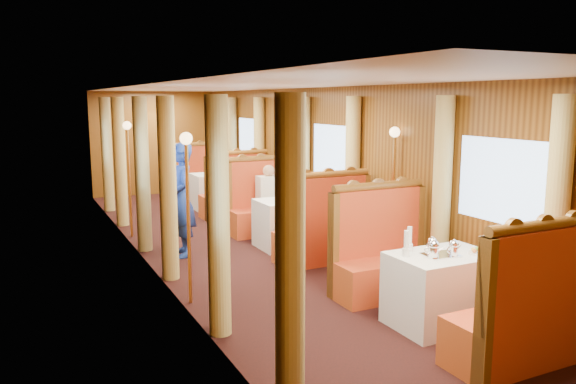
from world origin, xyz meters
TOP-DOWN VIEW (x-y plane):
  - floor at (0.00, 0.00)m, footprint 3.00×12.00m
  - ceiling at (0.00, 0.00)m, footprint 3.00×12.00m
  - wall_far at (0.00, 6.00)m, footprint 3.00×0.01m
  - wall_left at (-1.50, 0.00)m, footprint 0.01×12.00m
  - wall_right at (1.50, 0.00)m, footprint 0.01×12.00m
  - doorway_far at (0.00, 5.97)m, footprint 0.80×0.04m
  - table_near at (0.75, -3.50)m, footprint 1.05×0.72m
  - banquette_near_fwd at (0.75, -4.51)m, footprint 1.30×0.55m
  - banquette_near_aft at (0.75, -2.49)m, footprint 1.30×0.55m
  - table_mid at (0.75, 0.00)m, footprint 1.05×0.72m
  - banquette_mid_fwd at (0.75, -1.01)m, footprint 1.30×0.55m
  - banquette_mid_aft at (0.75, 1.01)m, footprint 1.30×0.55m
  - table_far at (0.75, 3.50)m, footprint 1.05×0.72m
  - banquette_far_fwd at (0.75, 2.49)m, footprint 1.30×0.55m
  - banquette_far_aft at (0.75, 4.51)m, footprint 1.30×0.55m
  - tea_tray at (0.67, -3.54)m, footprint 0.36×0.29m
  - teapot_left at (0.54, -3.58)m, footprint 0.21×0.19m
  - teapot_right at (0.76, -3.62)m, footprint 0.17×0.13m
  - teapot_back at (0.67, -3.41)m, footprint 0.17×0.14m
  - fruit_plate at (1.08, -3.64)m, footprint 0.21×0.21m
  - cup_inboard at (0.35, -3.40)m, footprint 0.08×0.08m
  - cup_outboard at (0.49, -3.27)m, footprint 0.08×0.08m
  - rose_vase_mid at (0.71, -0.03)m, footprint 0.06×0.06m
  - rose_vase_far at (0.72, 3.50)m, footprint 0.06×0.06m
  - window_left_near at (-1.49, -3.50)m, footprint 0.01×1.20m
  - curtain_left_near_a at (-1.38, -4.28)m, footprint 0.22×0.22m
  - curtain_left_near_b at (-1.38, -2.72)m, footprint 0.22×0.22m
  - window_right_near at (1.49, -3.50)m, footprint 0.01×1.20m
  - curtain_right_near_a at (1.38, -4.28)m, footprint 0.22×0.22m
  - curtain_right_near_b at (1.38, -2.72)m, footprint 0.22×0.22m
  - window_left_mid at (-1.49, 0.00)m, footprint 0.01×1.20m
  - curtain_left_mid_a at (-1.38, -0.78)m, footprint 0.22×0.22m
  - curtain_left_mid_b at (-1.38, 0.78)m, footprint 0.22×0.22m
  - window_right_mid at (1.49, 0.00)m, footprint 0.01×1.20m
  - curtain_right_mid_a at (1.38, -0.78)m, footprint 0.22×0.22m
  - curtain_right_mid_b at (1.38, 0.78)m, footprint 0.22×0.22m
  - window_left_far at (-1.49, 3.50)m, footprint 0.01×1.20m
  - curtain_left_far_a at (-1.38, 2.72)m, footprint 0.22×0.22m
  - curtain_left_far_b at (-1.38, 4.28)m, footprint 0.22×0.22m
  - window_right_far at (1.49, 3.50)m, footprint 0.01×1.20m
  - curtain_right_far_a at (1.38, 2.72)m, footprint 0.22×0.22m
  - curtain_right_far_b at (1.38, 4.28)m, footprint 0.22×0.22m
  - sconce_left_fore at (-1.40, -1.75)m, footprint 0.14×0.14m
  - sconce_right_fore at (1.40, -1.75)m, footprint 0.14×0.14m
  - sconce_left_aft at (-1.40, 1.75)m, footprint 0.14×0.14m
  - sconce_right_aft at (1.40, 1.75)m, footprint 0.14×0.14m
  - steward at (-0.94, 0.22)m, footprint 0.45×0.64m
  - passenger at (0.75, 0.81)m, footprint 0.40×0.44m

SIDE VIEW (x-z plane):
  - floor at x=0.00m, z-range -0.01..0.01m
  - table_near at x=0.75m, z-range 0.00..0.75m
  - table_mid at x=0.75m, z-range 0.00..0.75m
  - table_far at x=0.75m, z-range 0.00..0.75m
  - banquette_near_fwd at x=0.75m, z-range -0.25..1.09m
  - banquette_near_aft at x=0.75m, z-range -0.25..1.09m
  - banquette_mid_fwd at x=0.75m, z-range -0.25..1.09m
  - banquette_mid_aft at x=0.75m, z-range -0.25..1.09m
  - banquette_far_fwd at x=0.75m, z-range -0.25..1.09m
  - banquette_far_aft at x=0.75m, z-range -0.25..1.09m
  - passenger at x=0.75m, z-range 0.36..1.12m
  - tea_tray at x=0.67m, z-range 0.75..0.76m
  - fruit_plate at x=1.08m, z-range 0.74..0.80m
  - teapot_back at x=0.67m, z-range 0.75..0.87m
  - teapot_right at x=0.76m, z-range 0.75..0.88m
  - teapot_left at x=0.54m, z-range 0.75..0.89m
  - steward at x=-0.94m, z-range 0.00..1.69m
  - cup_inboard at x=0.35m, z-range 0.72..0.99m
  - cup_outboard at x=0.49m, z-range 0.72..0.99m
  - rose_vase_mid at x=0.71m, z-range 0.75..1.11m
  - rose_vase_far at x=0.72m, z-range 0.75..1.11m
  - doorway_far at x=0.00m, z-range 0.00..2.00m
  - curtain_left_near_a at x=-1.38m, z-range 0.00..2.35m
  - curtain_left_near_b at x=-1.38m, z-range 0.00..2.35m
  - curtain_right_near_a at x=1.38m, z-range 0.00..2.35m
  - curtain_right_near_b at x=1.38m, z-range 0.00..2.35m
  - curtain_left_mid_a at x=-1.38m, z-range 0.00..2.35m
  - curtain_left_mid_b at x=-1.38m, z-range 0.00..2.35m
  - curtain_right_mid_a at x=1.38m, z-range 0.00..2.35m
  - curtain_right_mid_b at x=1.38m, z-range 0.00..2.35m
  - curtain_left_far_a at x=-1.38m, z-range 0.00..2.35m
  - curtain_left_far_b at x=-1.38m, z-range 0.00..2.35m
  - curtain_right_far_a at x=1.38m, z-range 0.00..2.35m
  - curtain_right_far_b at x=1.38m, z-range 0.00..2.35m
  - wall_far at x=0.00m, z-range 0.00..2.50m
  - wall_left at x=-1.50m, z-range 0.00..2.50m
  - wall_right at x=1.50m, z-range 0.00..2.50m
  - sconce_left_fore at x=-1.40m, z-range 0.41..2.36m
  - sconce_right_fore at x=1.40m, z-range 0.41..2.36m
  - sconce_left_aft at x=-1.40m, z-range 0.41..2.36m
  - sconce_right_aft at x=1.40m, z-range 0.41..2.36m
  - window_left_near at x=-1.49m, z-range 1.00..1.90m
  - window_right_near at x=1.49m, z-range 1.00..1.90m
  - window_left_mid at x=-1.49m, z-range 1.00..1.90m
  - window_right_mid at x=1.49m, z-range 1.00..1.90m
  - window_left_far at x=-1.49m, z-range 1.00..1.90m
  - window_right_far at x=1.49m, z-range 1.00..1.90m
  - ceiling at x=0.00m, z-range 2.49..2.51m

